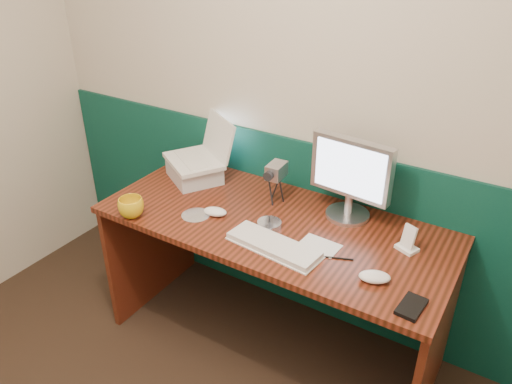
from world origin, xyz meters
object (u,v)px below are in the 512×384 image
Objects in this scene: desk at (272,286)px; keyboard at (274,246)px; monitor at (351,180)px; camcorder at (276,185)px; laptop at (192,140)px; mug at (131,207)px.

desk is 4.00× the size of keyboard.
monitor reaches higher than camcorder.
laptop is 0.50m from camcorder.
desk is 13.71× the size of mug.
keyboard is 3.43× the size of mug.
desk is at bearing 126.28° from keyboard.
monitor is at bearing 74.27° from keyboard.
laptop reaches higher than keyboard.
desk is 0.66m from monitor.
laptop is at bearing -168.82° from monitor.
camcorder is (-0.18, 0.34, 0.08)m from keyboard.
camcorder is at bearing 124.55° from keyboard.
monitor is 2.05× the size of camcorder.
camcorder reaches higher than keyboard.
laptop is 0.48m from mug.
keyboard is 0.69m from mug.
desk is 0.83m from laptop.
desk is 5.21× the size of laptop.
mug is 0.64× the size of camcorder.
keyboard is at bearing 5.30° from laptop.
monitor is 1.00m from mug.
laptop is 0.77m from keyboard.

